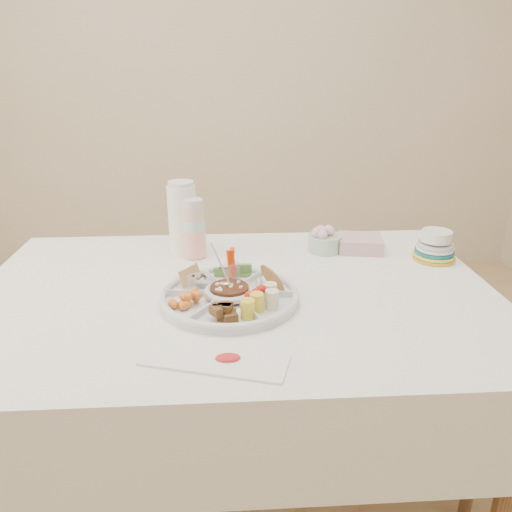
{
  "coord_description": "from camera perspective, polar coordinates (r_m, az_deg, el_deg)",
  "views": [
    {
      "loc": [
        -0.02,
        -1.32,
        1.38
      ],
      "look_at": [
        0.06,
        0.03,
        0.85
      ],
      "focal_mm": 35.0,
      "sensor_mm": 36.0,
      "label": 1
    }
  ],
  "objects": [
    {
      "name": "cup_stack",
      "position": [
        1.68,
        -7.08,
        3.19
      ],
      "size": [
        0.09,
        0.09,
        0.21
      ],
      "primitive_type": "cylinder",
      "rotation": [
        0.0,
        0.0,
        -0.17
      ],
      "color": "silver",
      "rests_on": "dining_table"
    },
    {
      "name": "dining_table",
      "position": [
        1.66,
        -2.16,
        -15.88
      ],
      "size": [
        1.52,
        1.02,
        0.76
      ],
      "primitive_type": "cube",
      "color": "white",
      "rests_on": "floor"
    },
    {
      "name": "wall_back",
      "position": [
        3.32,
        -3.4,
        20.86
      ],
      "size": [
        4.0,
        0.02,
        2.7
      ],
      "primitive_type": "cube",
      "color": "beige",
      "rests_on": "ground"
    },
    {
      "name": "party_tray",
      "position": [
        1.39,
        -3.05,
        -4.35
      ],
      "size": [
        0.41,
        0.41,
        0.04
      ],
      "primitive_type": "cylinder",
      "rotation": [
        0.0,
        0.0,
        -0.08
      ],
      "color": "silver",
      "rests_on": "dining_table"
    },
    {
      "name": "placemat",
      "position": [
        1.14,
        -4.78,
        -11.81
      ],
      "size": [
        0.34,
        0.2,
        0.01
      ],
      "primitive_type": "cube",
      "rotation": [
        0.0,
        0.0,
        -0.29
      ],
      "color": "silver",
      "rests_on": "dining_table"
    },
    {
      "name": "granola_chunks",
      "position": [
        1.27,
        -3.49,
        -6.36
      ],
      "size": [
        0.1,
        0.1,
        0.04
      ],
      "primitive_type": null,
      "rotation": [
        0.0,
        0.0,
        -0.08
      ],
      "color": "brown",
      "rests_on": "party_tray"
    },
    {
      "name": "cherries",
      "position": [
        1.34,
        -8.1,
        -4.96
      ],
      "size": [
        0.11,
        0.11,
        0.04
      ],
      "primitive_type": null,
      "rotation": [
        0.0,
        0.0,
        -0.08
      ],
      "color": "#FFA540",
      "rests_on": "party_tray"
    },
    {
      "name": "napkin_stack",
      "position": [
        1.79,
        11.8,
        1.42
      ],
      "size": [
        0.17,
        0.15,
        0.05
      ],
      "primitive_type": "cube",
      "rotation": [
        0.0,
        0.0,
        -0.17
      ],
      "color": "#D4A2B0",
      "rests_on": "dining_table"
    },
    {
      "name": "bean_dip",
      "position": [
        1.38,
        -3.06,
        -4.07
      ],
      "size": [
        0.11,
        0.11,
        0.04
      ],
      "primitive_type": "cylinder",
      "rotation": [
        0.0,
        0.0,
        -0.08
      ],
      "color": "black",
      "rests_on": "party_tray"
    },
    {
      "name": "tortillas",
      "position": [
        1.43,
        1.61,
        -2.49
      ],
      "size": [
        0.11,
        0.11,
        0.06
      ],
      "primitive_type": null,
      "rotation": [
        0.0,
        0.0,
        -0.08
      ],
      "color": "brown",
      "rests_on": "party_tray"
    },
    {
      "name": "banana_tomato",
      "position": [
        1.31,
        1.65,
        -4.2
      ],
      "size": [
        0.13,
        0.13,
        0.1
      ],
      "primitive_type": null,
      "rotation": [
        0.0,
        0.0,
        -0.08
      ],
      "color": "#EFD378",
      "rests_on": "party_tray"
    },
    {
      "name": "pita_raisins",
      "position": [
        1.45,
        -7.33,
        -2.39
      ],
      "size": [
        0.11,
        0.11,
        0.05
      ],
      "primitive_type": null,
      "rotation": [
        0.0,
        0.0,
        -0.08
      ],
      "color": "tan",
      "rests_on": "party_tray"
    },
    {
      "name": "thermos",
      "position": [
        1.73,
        -8.4,
        4.48
      ],
      "size": [
        0.1,
        0.1,
        0.25
      ],
      "primitive_type": "cylinder",
      "rotation": [
        0.0,
        0.0,
        0.07
      ],
      "color": "white",
      "rests_on": "dining_table"
    },
    {
      "name": "flower_bowl",
      "position": [
        1.76,
        7.87,
        1.92
      ],
      "size": [
        0.15,
        0.15,
        0.09
      ],
      "primitive_type": "cylinder",
      "rotation": [
        0.0,
        0.0,
        0.33
      ],
      "color": "silver",
      "rests_on": "dining_table"
    },
    {
      "name": "floor",
      "position": [
        1.91,
        -1.98,
        -24.95
      ],
      "size": [
        4.0,
        4.0,
        0.0
      ],
      "primitive_type": "plane",
      "color": "tan",
      "rests_on": "ground"
    },
    {
      "name": "carrot_cucumber",
      "position": [
        1.49,
        -2.73,
        -0.73
      ],
      "size": [
        0.11,
        0.11,
        0.09
      ],
      "primitive_type": null,
      "rotation": [
        0.0,
        0.0,
        -0.08
      ],
      "color": "#FC3700",
      "rests_on": "party_tray"
    },
    {
      "name": "plate_stack",
      "position": [
        1.77,
        19.77,
        0.99
      ],
      "size": [
        0.16,
        0.16,
        0.09
      ],
      "primitive_type": "cylinder",
      "rotation": [
        0.0,
        0.0,
        -0.17
      ],
      "color": "gold",
      "rests_on": "dining_table"
    }
  ]
}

